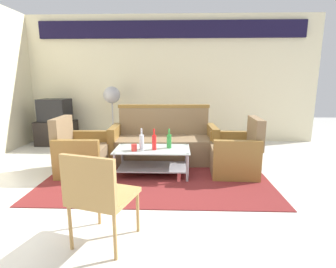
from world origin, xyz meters
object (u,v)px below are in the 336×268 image
bottle_clear (142,142)px  tv_stand (57,133)px  couch (164,143)px  television (55,110)px  wicker_chair (98,192)px  bottle_red (154,142)px  bottle_green (169,141)px  armchair_right (236,155)px  armchair_left (81,154)px  cup (134,148)px  pedestal_fan (112,98)px  coffee_table (152,158)px

bottle_clear → tv_stand: 2.86m
couch → television: size_ratio=2.86×
couch → television: 2.70m
television → wicker_chair: bearing=124.5°
bottle_clear → television: (-2.13, 1.88, 0.23)m
bottle_red → wicker_chair: size_ratio=0.37×
bottle_green → bottle_red: (-0.21, -0.11, 0.01)m
bottle_clear → wicker_chair: 1.68m
armchair_right → wicker_chair: 2.41m
couch → armchair_left: couch is taller
cup → pedestal_fan: size_ratio=0.08×
armchair_left → bottle_green: armchair_left is taller
pedestal_fan → wicker_chair: pedestal_fan is taller
pedestal_fan → armchair_left: bearing=-92.0°
wicker_chair → bottle_clear: bearing=101.8°
cup → tv_stand: bearing=136.0°
bottle_red → bottle_clear: 0.18m
cup → bottle_green: bearing=20.7°
armchair_left → pedestal_fan: pedestal_fan is taller
tv_stand → wicker_chair: bearing=-60.7°
bottle_red → wicker_chair: 1.69m
couch → bottle_green: couch is taller
armchair_right → bottle_red: bearing=101.1°
tv_stand → armchair_left: bearing=-55.9°
bottle_red → wicker_chair: wicker_chair is taller
armchair_right → tv_stand: armchair_right is taller
television → armchair_right: bearing=159.4°
coffee_table → cup: cup is taller
coffee_table → pedestal_fan: (-1.04, 1.88, 0.74)m
couch → pedestal_fan: 1.79m
armchair_right → television: size_ratio=1.33×
armchair_right → wicker_chair: bearing=142.6°
bottle_green → tv_stand: bearing=144.8°
bottle_green → wicker_chair: wicker_chair is taller
cup → pedestal_fan: pedestal_fan is taller
armchair_left → armchair_right: 2.35m
bottle_red → tv_stand: size_ratio=0.39×
tv_stand → wicker_chair: size_ratio=0.95×
couch → cup: (-0.38, -0.86, 0.14)m
armchair_left → bottle_green: size_ratio=2.94×
wicker_chair → tv_stand: bearing=135.9°
armchair_left → coffee_table: (1.10, -0.08, -0.02)m
armchair_right → television: (-3.54, 1.72, 0.47)m
cup → wicker_chair: wicker_chair is taller
armchair_right → cup: size_ratio=8.50×
cup → television: size_ratio=0.16×
bottle_clear → cup: 0.15m
television → coffee_table: bearing=146.5°
bottle_red → cup: 0.30m
television → wicker_chair: television is taller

